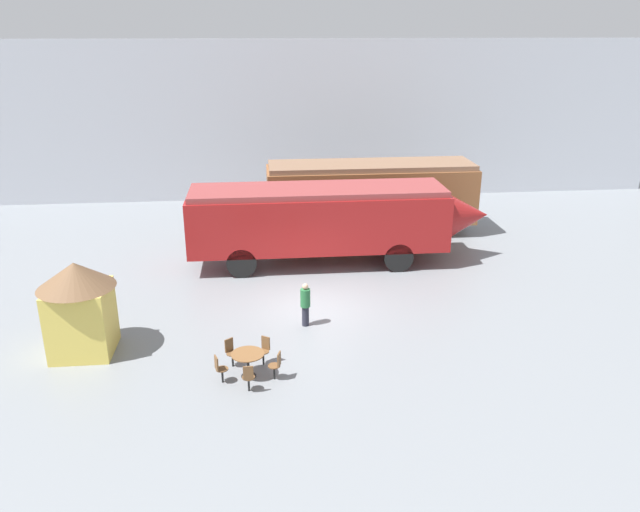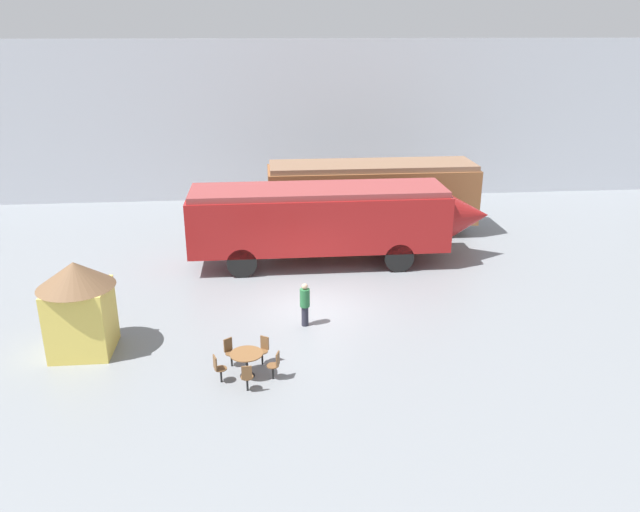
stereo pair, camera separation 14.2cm
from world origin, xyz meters
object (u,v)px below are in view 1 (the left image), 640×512
object	(u,v)px
cafe_chair_0	(231,350)
visitor_person	(305,303)
passenger_coach_wooden	(370,192)
cafe_table_near	(248,358)
ticket_kiosk	(79,303)
streamlined_locomotive	(334,217)

from	to	relation	value
cafe_chair_0	visitor_person	size ratio (longest dim) A/B	0.56
passenger_coach_wooden	cafe_table_near	bearing A→B (deg)	-114.26
ticket_kiosk	passenger_coach_wooden	bearing A→B (deg)	45.15
passenger_coach_wooden	visitor_person	size ratio (longest dim) A/B	6.46
streamlined_locomotive	ticket_kiosk	bearing A→B (deg)	-140.95
cafe_chair_0	visitor_person	xyz separation A→B (m)	(2.44, 2.46, 0.32)
streamlined_locomotive	ticket_kiosk	world-z (taller)	streamlined_locomotive
passenger_coach_wooden	visitor_person	world-z (taller)	passenger_coach_wooden
ticket_kiosk	cafe_table_near	bearing A→B (deg)	-21.34
streamlined_locomotive	visitor_person	bearing A→B (deg)	-105.90
streamlined_locomotive	visitor_person	size ratio (longest dim) A/B	8.27
streamlined_locomotive	cafe_table_near	world-z (taller)	streamlined_locomotive
cafe_chair_0	ticket_kiosk	world-z (taller)	ticket_kiosk
streamlined_locomotive	cafe_table_near	distance (m)	9.87
cafe_chair_0	ticket_kiosk	distance (m)	4.92
streamlined_locomotive	ticket_kiosk	xyz separation A→B (m)	(-8.73, -7.08, -0.36)
streamlined_locomotive	cafe_chair_0	distance (m)	9.48
passenger_coach_wooden	streamlined_locomotive	bearing A→B (deg)	-119.73
passenger_coach_wooden	ticket_kiosk	distance (m)	15.60
cafe_chair_0	visitor_person	bearing A→B (deg)	97.97
cafe_table_near	ticket_kiosk	bearing A→B (deg)	158.66
passenger_coach_wooden	cafe_table_near	size ratio (longest dim) A/B	10.36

